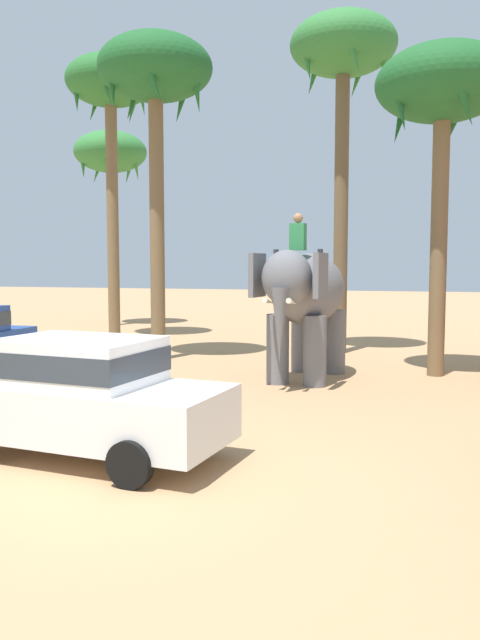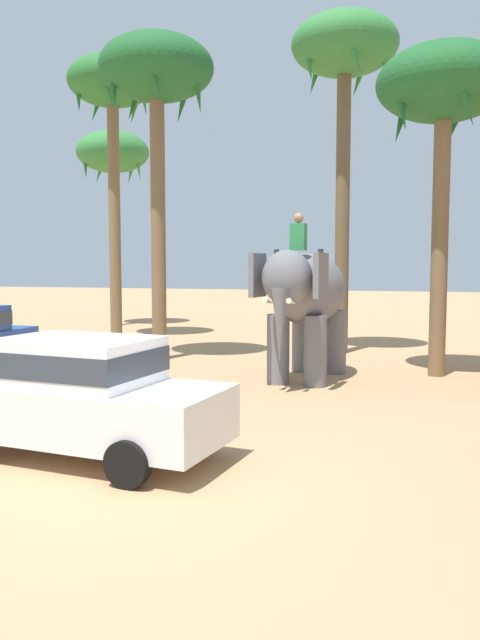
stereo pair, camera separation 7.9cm
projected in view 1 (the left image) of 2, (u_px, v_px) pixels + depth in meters
The scene contains 8 objects.
ground_plane at pixel (128, 475), 8.28m from camera, with size 120.00×120.00×0.00m, color tan.
car_sedan_foreground at pixel (82, 392), 8.98m from camera, with size 4.25×2.19×1.70m.
elephant_with_mahout at pixel (305, 296), 14.93m from camera, with size 1.93×3.95×3.88m.
palm_tree_behind_elephant at pixel (111, 92), 22.83m from camera, with size 3.20×3.20×10.23m.
palm_tree_near_hut at pixel (443, 93), 15.09m from camera, with size 3.20×3.20×7.93m.
palm_tree_left_of_road at pixel (155, 79), 17.68m from camera, with size 3.20×3.20×9.09m.
palm_tree_far_back at pixel (111, 158), 28.06m from camera, with size 3.20×3.20×8.61m.
palm_tree_leaning_seaward at pixel (343, 58), 19.00m from camera, with size 3.20×3.20×10.19m.
Camera 1 is at (3.70, -7.32, 2.73)m, focal length 35.67 mm.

